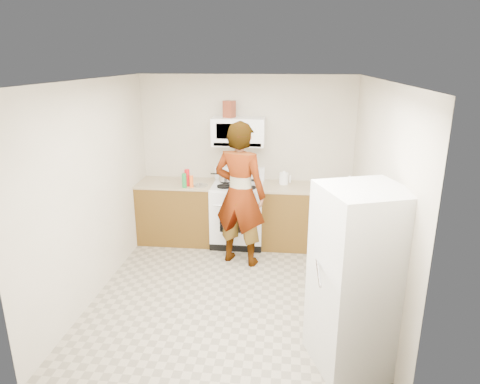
# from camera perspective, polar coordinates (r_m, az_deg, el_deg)

# --- Properties ---
(floor) EXTENTS (3.60, 3.60, 0.00)m
(floor) POSITION_cam_1_polar(r_m,az_deg,el_deg) (5.33, -1.09, -13.27)
(floor) COLOR gray
(floor) RESTS_ON ground
(back_wall) EXTENTS (3.20, 0.02, 2.50)m
(back_wall) POSITION_cam_1_polar(r_m,az_deg,el_deg) (6.53, 0.87, 4.42)
(back_wall) COLOR beige
(back_wall) RESTS_ON floor
(right_wall) EXTENTS (0.02, 3.60, 2.50)m
(right_wall) POSITION_cam_1_polar(r_m,az_deg,el_deg) (4.87, 17.70, -0.97)
(right_wall) COLOR beige
(right_wall) RESTS_ON floor
(cabinet_left) EXTENTS (1.12, 0.62, 0.90)m
(cabinet_left) POSITION_cam_1_polar(r_m,az_deg,el_deg) (6.65, -8.38, -2.72)
(cabinet_left) COLOR brown
(cabinet_left) RESTS_ON floor
(counter_left) EXTENTS (1.14, 0.64, 0.03)m
(counter_left) POSITION_cam_1_polar(r_m,az_deg,el_deg) (6.51, -8.56, 1.15)
(counter_left) COLOR tan
(counter_left) RESTS_ON cabinet_left
(cabinet_right) EXTENTS (0.80, 0.62, 0.90)m
(cabinet_right) POSITION_cam_1_polar(r_m,az_deg,el_deg) (6.44, 6.62, -3.31)
(cabinet_right) COLOR brown
(cabinet_right) RESTS_ON floor
(counter_right) EXTENTS (0.82, 0.64, 0.03)m
(counter_right) POSITION_cam_1_polar(r_m,az_deg,el_deg) (6.29, 6.77, 0.67)
(counter_right) COLOR tan
(counter_right) RESTS_ON cabinet_right
(gas_range) EXTENTS (0.76, 0.65, 1.13)m
(gas_range) POSITION_cam_1_polar(r_m,az_deg,el_deg) (6.46, -0.31, -2.80)
(gas_range) COLOR white
(gas_range) RESTS_ON floor
(microwave) EXTENTS (0.76, 0.38, 0.40)m
(microwave) POSITION_cam_1_polar(r_m,az_deg,el_deg) (6.27, -0.19, 8.08)
(microwave) COLOR white
(microwave) RESTS_ON back_wall
(person) EXTENTS (0.82, 0.66, 1.97)m
(person) POSITION_cam_1_polar(r_m,az_deg,el_deg) (5.69, -0.00, -0.33)
(person) COLOR tan
(person) RESTS_ON floor
(fridge) EXTENTS (0.89, 0.89, 1.70)m
(fridge) POSITION_cam_1_polar(r_m,az_deg,el_deg) (3.98, 15.51, -11.27)
(fridge) COLOR #B8B9B4
(fridge) RESTS_ON floor
(kettle) EXTENTS (0.14, 0.14, 0.16)m
(kettle) POSITION_cam_1_polar(r_m,az_deg,el_deg) (6.35, 5.87, 1.79)
(kettle) COLOR white
(kettle) RESTS_ON counter_right
(jug) EXTENTS (0.19, 0.19, 0.24)m
(jug) POSITION_cam_1_polar(r_m,az_deg,el_deg) (6.25, -1.44, 11.00)
(jug) COLOR maroon
(jug) RESTS_ON microwave
(saucepan) EXTENTS (0.24, 0.24, 0.12)m
(saucepan) POSITION_cam_1_polar(r_m,az_deg,el_deg) (6.45, -1.88, 2.07)
(saucepan) COLOR silver
(saucepan) RESTS_ON gas_range
(tray) EXTENTS (0.29, 0.24, 0.05)m
(tray) POSITION_cam_1_polar(r_m,az_deg,el_deg) (6.22, 0.99, 0.95)
(tray) COLOR white
(tray) RESTS_ON gas_range
(bottle_spray) EXTENTS (0.08, 0.08, 0.25)m
(bottle_spray) POSITION_cam_1_polar(r_m,az_deg,el_deg) (6.26, -7.06, 1.91)
(bottle_spray) COLOR red
(bottle_spray) RESTS_ON counter_left
(bottle_hot_sauce) EXTENTS (0.07, 0.07, 0.17)m
(bottle_hot_sauce) POSITION_cam_1_polar(r_m,az_deg,el_deg) (6.19, -6.50, 1.40)
(bottle_hot_sauce) COLOR orange
(bottle_hot_sauce) RESTS_ON counter_left
(bottle_green_cap) EXTENTS (0.08, 0.08, 0.21)m
(bottle_green_cap) POSITION_cam_1_polar(r_m,az_deg,el_deg) (6.19, -7.44, 1.51)
(bottle_green_cap) COLOR #177E34
(bottle_green_cap) RESTS_ON counter_left
(pot_lid) EXTENTS (0.23, 0.23, 0.01)m
(pot_lid) POSITION_cam_1_polar(r_m,az_deg,el_deg) (6.28, -5.28, 0.90)
(pot_lid) COLOR silver
(pot_lid) RESTS_ON counter_left
(broom) EXTENTS (0.24, 0.19, 1.30)m
(broom) POSITION_cam_1_polar(r_m,az_deg,el_deg) (5.82, 14.86, -3.93)
(broom) COLOR white
(broom) RESTS_ON floor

